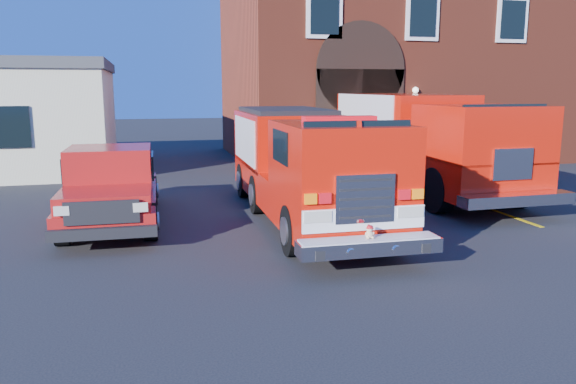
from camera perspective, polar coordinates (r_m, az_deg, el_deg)
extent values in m
plane|color=black|center=(12.41, -1.38, -4.92)|extent=(100.00, 100.00, 0.00)
cube|color=#DFB80B|center=(15.98, 21.10, -2.09)|extent=(0.12, 3.00, 0.01)
cube|color=#DFB80B|center=(18.45, 15.74, -0.14)|extent=(0.12, 3.00, 0.01)
cube|color=#DFB80B|center=(21.05, 11.67, 1.33)|extent=(0.12, 3.00, 0.01)
cube|color=maroon|center=(28.19, 10.31, 11.84)|extent=(15.00, 10.00, 8.00)
cube|color=black|center=(22.23, 7.28, 7.13)|extent=(3.60, 0.12, 4.00)
cylinder|color=black|center=(22.20, 7.41, 12.29)|extent=(3.60, 0.12, 3.60)
cube|color=black|center=(21.82, 3.72, 17.65)|extent=(1.40, 0.10, 1.80)
cube|color=black|center=(23.36, 13.52, 16.92)|extent=(1.40, 0.10, 1.80)
cube|color=black|center=(25.44, 21.84, 15.93)|extent=(1.40, 0.10, 1.80)
cube|color=black|center=(21.11, -26.32, 5.94)|extent=(1.20, 0.10, 1.40)
cylinder|color=black|center=(11.18, 0.51, -3.94)|extent=(0.35, 1.03, 1.03)
cylinder|color=black|center=(11.82, 10.23, -3.30)|extent=(0.35, 1.03, 1.03)
cube|color=red|center=(14.19, 1.66, 0.35)|extent=(2.49, 8.44, 0.84)
cube|color=red|center=(16.11, -0.30, 5.43)|extent=(2.41, 4.15, 1.49)
cube|color=red|center=(11.46, 5.18, 3.51)|extent=(2.39, 3.03, 1.40)
cube|color=black|center=(10.33, 7.26, 4.77)|extent=(2.05, 0.11, 0.88)
cube|color=red|center=(11.39, 5.24, 7.37)|extent=(1.50, 0.35, 0.13)
cube|color=white|center=(10.23, 7.77, -2.73)|extent=(2.33, 0.10, 0.41)
cube|color=silver|center=(10.14, 7.84, -0.69)|extent=(1.12, 0.08, 0.88)
cube|color=silver|center=(10.10, 8.24, -5.48)|extent=(2.62, 0.56, 0.26)
cube|color=#B7B7BF|center=(15.89, -4.45, 5.33)|extent=(0.10, 3.36, 1.21)
cube|color=#B7B7BF|center=(16.42, 3.72, 5.51)|extent=(0.10, 3.36, 1.21)
sphere|color=#D8B083|center=(10.05, 8.27, -4.33)|extent=(0.15, 0.15, 0.15)
sphere|color=#D8B083|center=(10.01, 8.30, -3.75)|extent=(0.12, 0.12, 0.12)
sphere|color=#D8B083|center=(10.00, 8.03, -3.51)|extent=(0.05, 0.05, 0.04)
sphere|color=#D8B083|center=(10.03, 8.51, -3.48)|extent=(0.05, 0.05, 0.04)
ellipsoid|color=red|center=(10.01, 8.29, -3.54)|extent=(0.12, 0.12, 0.07)
cylinder|color=red|center=(10.00, 8.31, -3.64)|extent=(0.14, 0.14, 0.01)
cylinder|color=black|center=(12.84, -21.95, -3.26)|extent=(0.31, 0.83, 0.83)
cylinder|color=black|center=(12.67, -13.78, -2.96)|extent=(0.31, 0.83, 0.83)
cube|color=#A01514|center=(14.55, -17.33, -0.77)|extent=(2.20, 5.74, 0.47)
cube|color=#A01514|center=(12.50, -18.08, -0.70)|extent=(1.94, 1.60, 0.36)
cube|color=#A01514|center=(14.11, -17.60, 2.28)|extent=(1.95, 1.91, 1.03)
cube|color=#A01514|center=(16.11, -17.00, 1.81)|extent=(1.95, 2.22, 0.57)
cube|color=black|center=(11.73, -18.30, -4.03)|extent=(2.11, 0.19, 0.23)
cylinder|color=black|center=(15.46, 14.97, 0.17)|extent=(0.41, 1.23, 1.23)
cylinder|color=black|center=(16.83, 22.23, 0.56)|extent=(0.41, 1.23, 1.23)
cube|color=red|center=(18.70, 13.49, 3.04)|extent=(2.93, 8.98, 1.01)
cube|color=red|center=(20.06, 11.35, 7.31)|extent=(2.88, 5.63, 1.68)
cube|color=red|center=(15.93, 19.08, 5.72)|extent=(2.83, 2.72, 1.45)
cube|color=#B7B7BF|center=(19.48, 7.60, 7.00)|extent=(0.12, 4.69, 1.90)
cube|color=#B7B7BF|center=(20.74, 14.84, 6.96)|extent=(0.12, 4.69, 1.90)
cube|color=silver|center=(14.82, 22.23, -0.71)|extent=(3.02, 0.55, 0.28)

